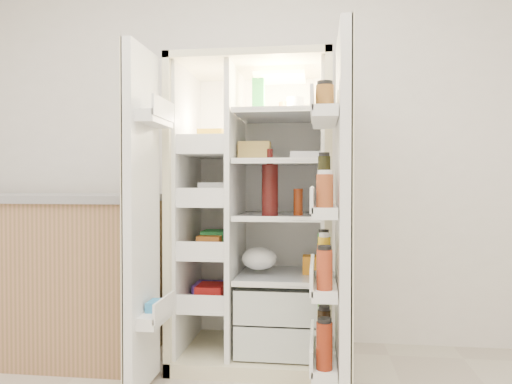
# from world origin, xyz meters

# --- Properties ---
(wall_back) EXTENTS (4.00, 0.02, 2.70)m
(wall_back) POSITION_xyz_m (0.00, 2.00, 1.35)
(wall_back) COLOR white
(wall_back) RESTS_ON floor
(refrigerator) EXTENTS (0.92, 0.70, 1.80)m
(refrigerator) POSITION_xyz_m (0.08, 1.65, 0.74)
(refrigerator) COLOR beige
(refrigerator) RESTS_ON floor
(freezer_door) EXTENTS (0.15, 0.40, 1.72)m
(freezer_door) POSITION_xyz_m (-0.44, 1.05, 0.89)
(freezer_door) COLOR white
(freezer_door) RESTS_ON floor
(fridge_door) EXTENTS (0.17, 0.58, 1.72)m
(fridge_door) POSITION_xyz_m (0.54, 0.96, 0.87)
(fridge_door) COLOR white
(fridge_door) RESTS_ON floor
(kitchen_counter) EXTENTS (1.39, 0.74, 1.01)m
(kitchen_counter) POSITION_xyz_m (-1.25, 1.55, 0.51)
(kitchen_counter) COLOR #A57352
(kitchen_counter) RESTS_ON floor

